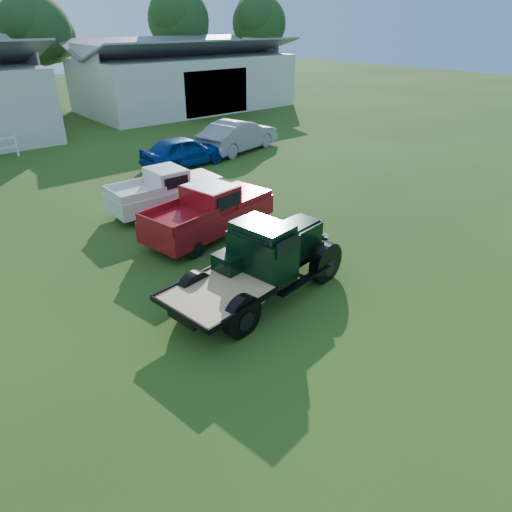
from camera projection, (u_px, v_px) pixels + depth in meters
ground at (280, 312)px, 11.63m from camera, size 120.00×120.00×0.00m
shed_right at (185, 75)px, 36.78m from camera, size 16.80×9.20×5.20m
tree_c at (41, 50)px, 34.92m from camera, size 5.40×5.40×9.00m
tree_d at (180, 38)px, 42.71m from camera, size 6.00×6.00×10.00m
tree_e at (259, 39)px, 45.97m from camera, size 5.70×5.70×9.50m
vintage_flatbed at (260, 261)px, 11.84m from camera, size 5.48×2.84×2.07m
red_pickup at (209, 211)px, 15.31m from camera, size 5.19×2.82×1.79m
white_pickup at (166, 190)px, 17.37m from camera, size 4.46×1.77×1.63m
misc_car_blue at (184, 151)px, 22.79m from camera, size 4.39×1.78×1.49m
misc_car_grey at (238, 136)px, 25.35m from camera, size 5.43×2.96×1.70m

